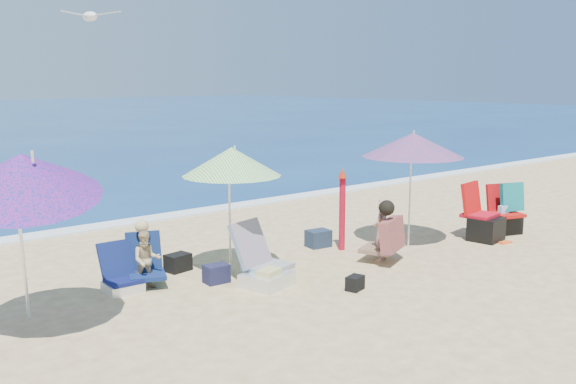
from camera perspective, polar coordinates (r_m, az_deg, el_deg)
ground at (r=9.02m, az=5.56°, el=-7.55°), size 120.00×120.00×0.00m
foam at (r=13.00m, az=-10.51°, el=-2.11°), size 120.00×0.50×0.04m
umbrella_turquoise at (r=10.57m, az=11.08°, el=4.14°), size 2.17×2.17×1.89m
umbrella_striped at (r=8.82m, az=-5.05°, el=2.71°), size 1.63×1.63×1.83m
umbrella_blue at (r=7.04m, az=-22.56°, el=1.44°), size 2.06×2.09×2.15m
furled_umbrella at (r=10.23m, az=4.86°, el=-1.20°), size 0.17×0.16×1.33m
chair_navy at (r=8.63m, az=-14.64°, el=-7.51°), size 0.47×0.56×0.62m
chair_rainbow at (r=8.63m, az=-2.25°, el=-6.80°), size 0.84×0.92×0.82m
camp_chair_left at (r=11.42m, az=17.03°, el=-2.67°), size 0.64×0.71×0.97m
camp_chair_right at (r=12.01m, az=18.80°, el=-1.95°), size 0.75×0.70×0.93m
person_center at (r=9.67m, az=8.65°, el=-3.51°), size 0.73×0.78×0.97m
person_left at (r=8.67m, az=-12.56°, el=-5.79°), size 0.68×0.82×0.86m
bag_navy_a at (r=8.76m, az=-6.41°, el=-7.25°), size 0.34×0.25×0.25m
bag_black_a at (r=9.35m, az=-9.79°, el=-6.22°), size 0.38×0.30×0.25m
bag_tan at (r=8.48m, az=-1.67°, el=-7.74°), size 0.35×0.30×0.26m
bag_navy_b at (r=10.52m, az=2.72°, el=-4.16°), size 0.40×0.32×0.28m
bag_black_b at (r=8.46m, az=6.00°, el=-8.08°), size 0.28×0.23×0.19m
orange_item at (r=11.35m, az=18.82°, el=-4.28°), size 0.24×0.13×0.03m
seagull at (r=8.75m, az=-17.24°, el=14.75°), size 0.64×0.63×0.12m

